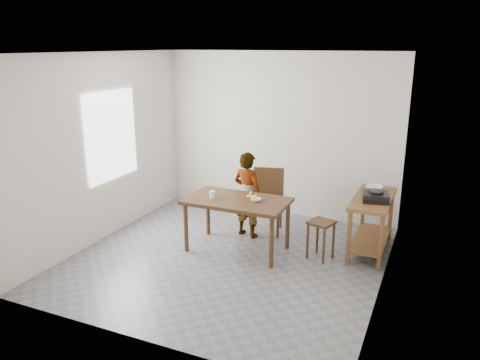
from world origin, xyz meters
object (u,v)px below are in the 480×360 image
at_px(dining_table, 237,225).
at_px(child, 248,195).
at_px(prep_counter, 371,224).
at_px(dining_chair, 267,202).
at_px(stool, 321,240).

bearing_deg(dining_table, child, 97.34).
bearing_deg(prep_counter, child, -174.79).
relative_size(child, dining_chair, 1.33).
xyz_separation_m(dining_chair, stool, (1.00, -0.58, -0.22)).
relative_size(prep_counter, stool, 2.24).
distance_m(child, dining_chair, 0.36).
bearing_deg(child, dining_chair, -117.71).
height_order(dining_chair, stool, dining_chair).
bearing_deg(dining_chair, stool, -43.30).
distance_m(dining_table, prep_counter, 1.86).
bearing_deg(dining_table, prep_counter, 22.15).
bearing_deg(dining_chair, child, -143.20).
bearing_deg(dining_chair, prep_counter, -16.15).
relative_size(child, stool, 2.42).
bearing_deg(stool, dining_chair, 149.72).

